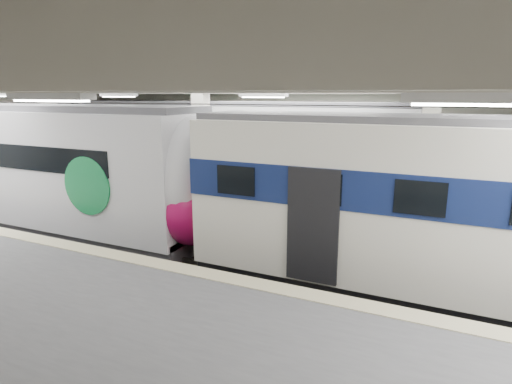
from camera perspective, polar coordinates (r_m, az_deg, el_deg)
The scene contains 4 objects.
station_hall at distance 10.84m, azimuth -7.22°, elevation 3.59°, with size 36.00×24.00×5.75m.
modern_emu at distance 16.65m, azimuth -23.57°, elevation 2.46°, with size 14.40×2.97×4.62m.
older_rer at distance 11.08m, azimuth 26.89°, elevation -2.19°, with size 13.68×3.02×4.50m.
far_train at distance 18.56m, azimuth -2.56°, elevation 4.98°, with size 14.90×3.58×4.69m.
Camera 1 is at (5.76, -10.76, 4.99)m, focal length 30.00 mm.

